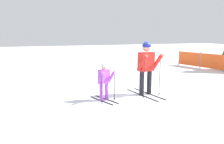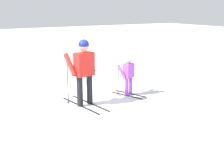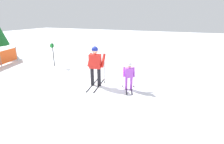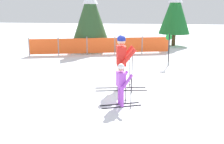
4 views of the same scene
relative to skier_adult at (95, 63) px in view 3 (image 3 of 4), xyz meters
The scene contains 4 objects.
ground_plane 1.12m from the skier_adult, 124.89° to the left, with size 60.00×60.00×0.00m, color white.
skier_adult is the anchor object (origin of this frame).
skier_child 1.58m from the skier_adult, 85.15° to the right, with size 1.15×0.67×1.21m.
trail_marker 4.28m from the skier_adult, 65.46° to the left, with size 0.28×0.09×1.47m.
Camera 3 is at (-6.44, -3.80, 3.07)m, focal length 28.00 mm.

